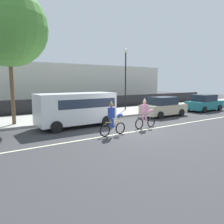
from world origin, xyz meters
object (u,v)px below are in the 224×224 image
object	(u,v)px
parade_cyclist_cobalt	(113,120)
parked_car_teal	(204,103)
street_lamp_post	(126,70)
parked_van_white	(77,107)
pedestrian_onlooker	(95,104)
parked_car_beige	(163,107)
parade_cyclist_pink	(146,115)

from	to	relation	value
parade_cyclist_cobalt	parked_car_teal	bearing A→B (deg)	13.77
parked_car_teal	street_lamp_post	size ratio (longest dim) A/B	0.70
parked_van_white	pedestrian_onlooker	world-z (taller)	parked_van_white
parade_cyclist_cobalt	parked_car_beige	world-z (taller)	parade_cyclist_cobalt
parked_van_white	parked_car_teal	xyz separation A→B (m)	(13.90, -0.00, -0.50)
parked_car_teal	parade_cyclist_pink	bearing A→B (deg)	-164.86
parked_van_white	street_lamp_post	xyz separation A→B (m)	(7.14, 4.21, 2.71)
parked_car_beige	parade_cyclist_cobalt	bearing A→B (deg)	-156.52
parade_cyclist_cobalt	parked_car_beige	distance (m)	7.99
parade_cyclist_cobalt	parade_cyclist_pink	distance (m)	2.78
parade_cyclist_pink	parked_car_teal	xyz separation A→B (m)	(10.54, 2.85, -0.06)
parked_car_teal	street_lamp_post	xyz separation A→B (m)	(-6.76, 4.21, 3.21)
parade_cyclist_cobalt	pedestrian_onlooker	distance (m)	7.16
parked_car_beige	street_lamp_post	distance (m)	5.41
parked_van_white	parade_cyclist_pink	bearing A→B (deg)	-40.37
parked_van_white	parade_cyclist_cobalt	bearing A→B (deg)	-79.48
parked_van_white	parked_car_teal	world-z (taller)	parked_van_white
parade_cyclist_cobalt	parked_car_teal	size ratio (longest dim) A/B	0.47
parade_cyclist_pink	pedestrian_onlooker	size ratio (longest dim) A/B	1.19
street_lamp_post	pedestrian_onlooker	bearing A→B (deg)	-168.22
parked_car_teal	pedestrian_onlooker	distance (m)	11.19
parked_car_teal	parked_car_beige	bearing A→B (deg)	-179.29
parade_cyclist_cobalt	parade_cyclist_pink	bearing A→B (deg)	8.40
parade_cyclist_pink	street_lamp_post	xyz separation A→B (m)	(3.78, 7.07, 3.15)
street_lamp_post	pedestrian_onlooker	xyz separation A→B (m)	(-3.90, -0.81, -2.97)
parade_cyclist_cobalt	parade_cyclist_pink	world-z (taller)	same
parked_van_white	street_lamp_post	bearing A→B (deg)	30.52
parked_car_beige	pedestrian_onlooker	distance (m)	5.85
parked_car_teal	pedestrian_onlooker	bearing A→B (deg)	162.31
parked_car_teal	pedestrian_onlooker	world-z (taller)	pedestrian_onlooker
parade_cyclist_cobalt	parked_van_white	world-z (taller)	parked_van_white
parked_car_beige	parked_car_teal	world-z (taller)	same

